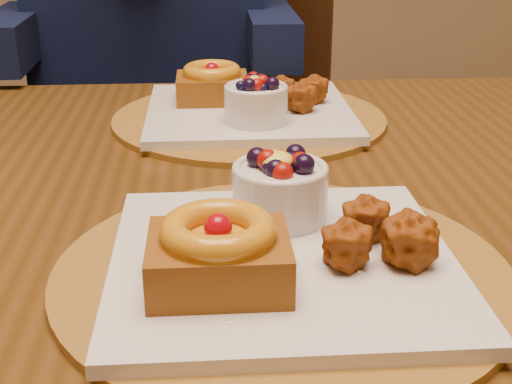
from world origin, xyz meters
TOP-DOWN VIEW (x-y plane):
  - dining_table at (0.09, 0.02)m, footprint 1.60×0.90m
  - place_setting_near at (0.08, -0.19)m, footprint 0.38×0.38m
  - place_setting_far at (0.08, 0.24)m, footprint 0.38×0.38m
  - chair_far at (0.07, 0.82)m, footprint 0.55×0.55m

SIDE VIEW (x-z plane):
  - chair_far at x=0.07m, z-range 0.05..0.94m
  - dining_table at x=0.09m, z-range 0.30..1.06m
  - place_setting_far at x=0.08m, z-range 0.74..0.82m
  - place_setting_near at x=0.08m, z-range 0.74..0.82m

